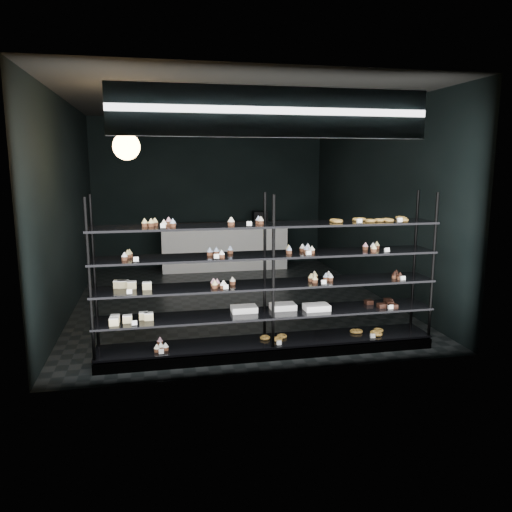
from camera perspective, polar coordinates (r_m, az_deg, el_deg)
The scene contains 5 objects.
room at distance 8.09m, azimuth -2.90°, elevation 5.97°, with size 5.01×6.01×3.20m.
display_shelf at distance 5.89m, azimuth 1.21°, elevation -5.36°, with size 4.00×0.50×1.91m.
signage at distance 5.21m, azimuth 2.11°, elevation 16.12°, with size 3.30×0.05×0.50m.
pendant_lamp at distance 6.56m, azimuth -14.60°, elevation 12.03°, with size 0.34×0.34×0.90m.
service_counter at distance 10.71m, azimuth -3.60°, elevation 1.17°, with size 2.75×0.65×1.23m.
Camera 1 is at (-1.23, -7.97, 2.24)m, focal length 35.00 mm.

